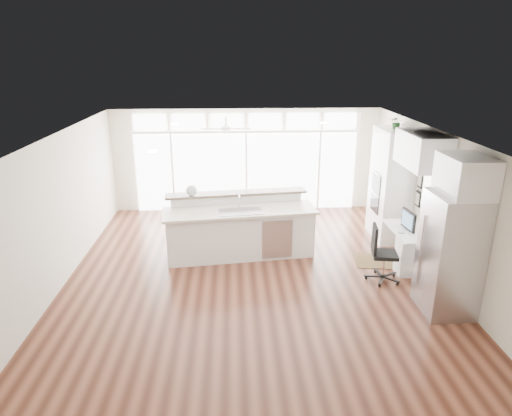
{
  "coord_description": "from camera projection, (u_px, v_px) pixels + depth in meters",
  "views": [
    {
      "loc": [
        -0.33,
        -7.85,
        4.07
      ],
      "look_at": [
        0.09,
        0.6,
        1.17
      ],
      "focal_mm": 32.0,
      "sensor_mm": 36.0,
      "label": 1
    }
  ],
  "objects": [
    {
      "name": "fishbowl",
      "position": [
        191.0,
        190.0,
        9.42
      ],
      "size": [
        0.24,
        0.24,
        0.23
      ],
      "primitive_type": "sphere",
      "rotation": [
        0.0,
        0.0,
        0.03
      ],
      "color": "silver",
      "rests_on": "kitchen_island"
    },
    {
      "name": "transom_row",
      "position": [
        246.0,
        121.0,
        11.7
      ],
      "size": [
        5.9,
        0.06,
        0.4
      ],
      "primitive_type": "cube",
      "color": "white",
      "rests_on": "wall_back"
    },
    {
      "name": "ceiling_fan",
      "position": [
        226.0,
        124.0,
        10.57
      ],
      "size": [
        1.16,
        1.16,
        0.32
      ],
      "primitive_type": "cube",
      "color": "white",
      "rests_on": "ceiling"
    },
    {
      "name": "ceiling",
      "position": [
        253.0,
        136.0,
        7.88
      ],
      "size": [
        7.0,
        8.0,
        0.02
      ],
      "primitive_type": "cube",
      "color": "silver",
      "rests_on": "wall_back"
    },
    {
      "name": "oven_cabinet",
      "position": [
        391.0,
        185.0,
        10.2
      ],
      "size": [
        0.64,
        1.2,
        2.5
      ],
      "primitive_type": "cube",
      "color": "white",
      "rests_on": "floor"
    },
    {
      "name": "office_chair",
      "position": [
        385.0,
        254.0,
        8.4
      ],
      "size": [
        0.63,
        0.6,
        1.08
      ],
      "primitive_type": "cube",
      "rotation": [
        0.0,
        0.0,
        -0.15
      ],
      "color": "black",
      "rests_on": "floor"
    },
    {
      "name": "desk_nook",
      "position": [
        409.0,
        248.0,
        9.06
      ],
      "size": [
        0.72,
        1.3,
        0.76
      ],
      "primitive_type": "cube",
      "color": "white",
      "rests_on": "floor"
    },
    {
      "name": "refrigerator",
      "position": [
        450.0,
        254.0,
        7.3
      ],
      "size": [
        0.76,
        0.9,
        2.0
      ],
      "primitive_type": "cube",
      "color": "#BBBCC0",
      "rests_on": "floor"
    },
    {
      "name": "wall_back",
      "position": [
        246.0,
        160.0,
        12.1
      ],
      "size": [
        7.0,
        0.04,
        2.7
      ],
      "primitive_type": "cube",
      "color": "beige",
      "rests_on": "floor"
    },
    {
      "name": "framed_photos",
      "position": [
        419.0,
        190.0,
        9.33
      ],
      "size": [
        0.06,
        0.22,
        0.8
      ],
      "primitive_type": "cube",
      "color": "black",
      "rests_on": "wall_right"
    },
    {
      "name": "desk_window",
      "position": [
        433.0,
        191.0,
        8.7
      ],
      "size": [
        0.04,
        0.85,
        0.85
      ],
      "primitive_type": "cube",
      "color": "white",
      "rests_on": "wall_right"
    },
    {
      "name": "monitor",
      "position": [
        408.0,
        220.0,
        8.87
      ],
      "size": [
        0.14,
        0.52,
        0.42
      ],
      "primitive_type": "cube",
      "rotation": [
        0.0,
        0.0,
        0.11
      ],
      "color": "black",
      "rests_on": "desk_nook"
    },
    {
      "name": "keyboard",
      "position": [
        399.0,
        230.0,
        8.92
      ],
      "size": [
        0.15,
        0.34,
        0.02
      ],
      "primitive_type": "cube",
      "rotation": [
        0.0,
        0.0,
        -0.09
      ],
      "color": "white",
      "rests_on": "desk_nook"
    },
    {
      "name": "wall_right",
      "position": [
        440.0,
        206.0,
        8.48
      ],
      "size": [
        0.04,
        8.0,
        2.7
      ],
      "primitive_type": "cube",
      "color": "beige",
      "rests_on": "floor"
    },
    {
      "name": "potted_plant",
      "position": [
        397.0,
        123.0,
        9.76
      ],
      "size": [
        0.32,
        0.35,
        0.24
      ],
      "primitive_type": "imported",
      "rotation": [
        0.0,
        0.0,
        -0.17
      ],
      "color": "#265826",
      "rests_on": "oven_cabinet"
    },
    {
      "name": "upper_cabinets",
      "position": [
        423.0,
        150.0,
        8.43
      ],
      "size": [
        0.64,
        1.3,
        0.64
      ],
      "primitive_type": "cube",
      "color": "white",
      "rests_on": "wall_right"
    },
    {
      "name": "fridge_cabinet",
      "position": [
        466.0,
        176.0,
        6.88
      ],
      "size": [
        0.64,
        0.9,
        0.6
      ],
      "primitive_type": "cube",
      "color": "white",
      "rests_on": "wall_right"
    },
    {
      "name": "glass_wall",
      "position": [
        246.0,
        172.0,
        12.14
      ],
      "size": [
        5.8,
        0.06,
        2.08
      ],
      "primitive_type": "cube",
      "color": "white",
      "rests_on": "wall_back"
    },
    {
      "name": "wall_front",
      "position": [
        270.0,
        340.0,
        4.54
      ],
      "size": [
        7.0,
        0.04,
        2.7
      ],
      "primitive_type": "cube",
      "color": "beige",
      "rests_on": "floor"
    },
    {
      "name": "wall_left",
      "position": [
        57.0,
        212.0,
        8.15
      ],
      "size": [
        0.04,
        8.0,
        2.7
      ],
      "primitive_type": "cube",
      "color": "beige",
      "rests_on": "floor"
    },
    {
      "name": "rug",
      "position": [
        380.0,
        261.0,
        9.34
      ],
      "size": [
        1.08,
        0.84,
        0.01
      ],
      "primitive_type": "cube",
      "rotation": [
        0.0,
        0.0,
        -0.13
      ],
      "color": "#352510",
      "rests_on": "floor"
    },
    {
      "name": "floor",
      "position": [
        253.0,
        276.0,
        8.76
      ],
      "size": [
        7.0,
        8.0,
        0.02
      ],
      "primitive_type": "cube",
      "color": "#421F14",
      "rests_on": "ground"
    },
    {
      "name": "recessed_lights",
      "position": [
        252.0,
        135.0,
        8.07
      ],
      "size": [
        3.4,
        3.0,
        0.02
      ],
      "primitive_type": "cube",
      "color": "white",
      "rests_on": "ceiling"
    },
    {
      "name": "kitchen_island",
      "position": [
        240.0,
        228.0,
        9.44
      ],
      "size": [
        3.25,
        1.55,
        1.24
      ],
      "primitive_type": "cube",
      "rotation": [
        0.0,
        0.0,
        0.12
      ],
      "color": "white",
      "rests_on": "floor"
    }
  ]
}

